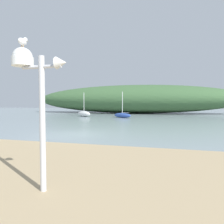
{
  "coord_description": "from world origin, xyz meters",
  "views": [
    {
      "loc": [
        5.61,
        -11.83,
        2.04
      ],
      "look_at": [
        1.55,
        3.6,
        1.31
      ],
      "focal_mm": 32.29,
      "sensor_mm": 36.0,
      "label": 1
    }
  ],
  "objects_px": {
    "mast_structure": "(31,76)",
    "sailboat_far_left": "(122,115)",
    "seagull_on_radar": "(23,41)",
    "sailboat_centre_water": "(84,114)"
  },
  "relations": [
    {
      "from": "seagull_on_radar",
      "to": "sailboat_far_left",
      "type": "relative_size",
      "value": 0.1
    },
    {
      "from": "sailboat_far_left",
      "to": "mast_structure",
      "type": "bearing_deg",
      "value": -82.86
    },
    {
      "from": "mast_structure",
      "to": "sailboat_centre_water",
      "type": "relative_size",
      "value": 0.84
    },
    {
      "from": "sailboat_far_left",
      "to": "sailboat_centre_water",
      "type": "height_order",
      "value": "sailboat_far_left"
    },
    {
      "from": "mast_structure",
      "to": "sailboat_far_left",
      "type": "distance_m",
      "value": 23.53
    },
    {
      "from": "mast_structure",
      "to": "seagull_on_radar",
      "type": "relative_size",
      "value": 8.77
    },
    {
      "from": "mast_structure",
      "to": "sailboat_far_left",
      "type": "height_order",
      "value": "sailboat_far_left"
    },
    {
      "from": "seagull_on_radar",
      "to": "sailboat_centre_water",
      "type": "height_order",
      "value": "sailboat_centre_water"
    },
    {
      "from": "mast_structure",
      "to": "sailboat_centre_water",
      "type": "height_order",
      "value": "sailboat_centre_water"
    },
    {
      "from": "seagull_on_radar",
      "to": "mast_structure",
      "type": "bearing_deg",
      "value": -4.86
    }
  ]
}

